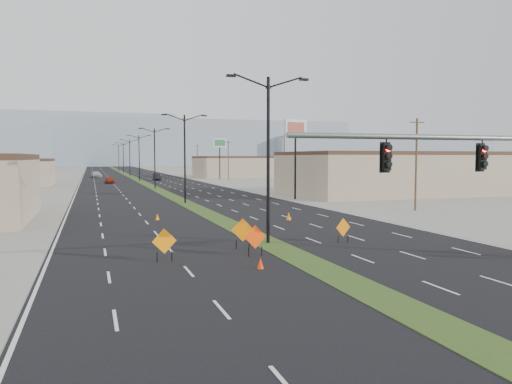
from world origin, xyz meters
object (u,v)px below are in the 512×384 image
object	(u,v)px
streetlight_2	(155,156)
streetlight_5	(123,157)
cone_1	(245,226)
cone_2	(289,216)
car_mid	(157,177)
car_far	(96,175)
streetlight_1	(185,156)
streetlight_6	(119,157)
streetlight_4	(130,156)
construction_sign_0	(164,242)
streetlight_3	(139,156)
cone_0	(260,263)
construction_sign_2	(243,231)
pole_sign_east_near	(295,134)
construction_sign_3	(343,228)
construction_sign_1	(255,238)
car_left	(110,180)
cone_3	(157,217)
streetlight_0	(268,154)
pole_sign_east_far	(220,146)

from	to	relation	value
streetlight_2	streetlight_5	size ratio (longest dim) A/B	1.00
cone_1	cone_2	world-z (taller)	cone_2
car_mid	car_far	bearing A→B (deg)	127.27
streetlight_1	streetlight_6	bearing A→B (deg)	90.00
streetlight_4	streetlight_5	bearing A→B (deg)	90.00
construction_sign_0	streetlight_2	bearing A→B (deg)	73.33
streetlight_4	cone_1	size ratio (longest dim) A/B	18.20
streetlight_3	streetlight_6	size ratio (longest dim) A/B	1.00
car_mid	streetlight_2	bearing A→B (deg)	-93.15
cone_0	construction_sign_0	bearing A→B (deg)	143.65
construction_sign_2	cone_1	distance (m)	7.61
construction_sign_0	pole_sign_east_near	size ratio (longest dim) A/B	0.17
streetlight_4	cone_2	xyz separation A→B (m)	(5.38, -102.07, -5.08)
pole_sign_east_near	cone_0	bearing A→B (deg)	-130.40
car_mid	construction_sign_3	size ratio (longest dim) A/B	3.15
streetlight_2	pole_sign_east_near	bearing A→B (deg)	-62.56
construction_sign_0	construction_sign_2	size ratio (longest dim) A/B	0.96
car_mid	construction_sign_1	distance (m)	89.54
streetlight_5	car_mid	xyz separation A→B (m)	(3.94, -54.24, -4.63)
car_far	streetlight_6	bearing A→B (deg)	74.40
car_left	construction_sign_1	bearing A→B (deg)	-93.55
construction_sign_1	cone_1	size ratio (longest dim) A/B	3.01
cone_2	pole_sign_east_near	xyz separation A→B (m)	(8.62, 19.11, 7.73)
streetlight_2	streetlight_4	bearing A→B (deg)	90.00
streetlight_1	cone_0	size ratio (longest dim) A/B	18.45
streetlight_4	construction_sign_2	bearing A→B (deg)	-91.01
construction_sign_3	cone_3	world-z (taller)	construction_sign_3
streetlight_0	cone_2	distance (m)	12.38
car_left	car_mid	bearing A→B (deg)	37.80
construction_sign_0	cone_1	xyz separation A→B (m)	(7.07, 9.38, -0.72)
cone_3	streetlight_4	bearing A→B (deg)	87.11
streetlight_2	cone_1	world-z (taller)	streetlight_2
streetlight_6	construction_sign_2	size ratio (longest dim) A/B	5.72
streetlight_2	streetlight_3	bearing A→B (deg)	90.00
car_far	car_left	bearing A→B (deg)	-93.36
car_far	pole_sign_east_far	distance (m)	33.96
construction_sign_0	cone_2	distance (m)	18.09
streetlight_3	pole_sign_east_far	world-z (taller)	streetlight_3
construction_sign_2	construction_sign_3	distance (m)	6.42
streetlight_3	car_mid	size ratio (longest dim) A/B	2.09
streetlight_2	construction_sign_2	bearing A→B (deg)	-92.00
streetlight_2	car_mid	bearing A→B (deg)	82.46
streetlight_4	car_mid	world-z (taller)	streetlight_4
construction_sign_3	cone_2	size ratio (longest dim) A/B	2.25
streetlight_0	cone_3	distance (m)	15.19
streetlight_0	pole_sign_east_near	world-z (taller)	streetlight_0
streetlight_3	construction_sign_0	xyz separation A→B (m)	(-6.74, -87.48, -4.43)
construction_sign_2	cone_2	xyz separation A→B (m)	(7.38, 11.23, -0.70)
streetlight_0	streetlight_4	world-z (taller)	same
car_left	construction_sign_2	size ratio (longest dim) A/B	2.24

